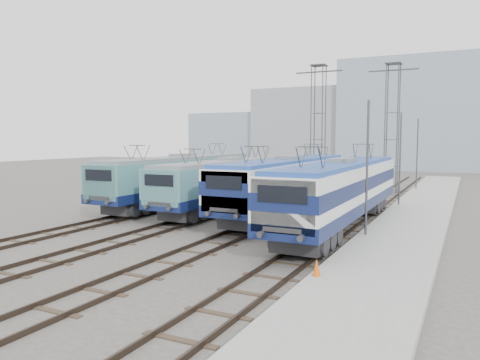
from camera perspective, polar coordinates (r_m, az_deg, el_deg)
name	(u,v)px	position (r m, az deg, el deg)	size (l,w,h in m)	color
ground	(199,232)	(25.84, -5.07, -6.37)	(160.00, 160.00, 0.00)	#514C47
platform	(412,221)	(30.17, 20.27, -4.71)	(4.00, 70.00, 0.30)	#9E9E99
locomotive_far_left	(181,175)	(36.29, -7.16, 0.56)	(2.90, 18.33, 3.45)	#0F1A48
locomotive_center_left	(230,179)	(33.59, -1.21, 0.08)	(2.78, 17.54, 3.30)	#0F1A48
locomotive_center_right	(287,180)	(31.46, 5.81, 0.01)	(2.91, 18.42, 3.46)	#0F1A48
locomotive_far_right	(341,188)	(26.81, 12.22, -0.90)	(2.95, 18.67, 3.51)	#0F1A48
catenary_tower_west	(318,122)	(45.59, 9.51, 6.94)	(4.50, 1.20, 12.00)	#3F4247
catenary_tower_east	(392,122)	(46.12, 18.05, 6.73)	(4.50, 1.20, 12.00)	#3F4247
mast_front	(367,171)	(24.11, 15.22, 1.05)	(0.12, 0.12, 7.00)	#3F4247
mast_mid	(400,161)	(35.94, 18.92, 2.23)	(0.12, 0.12, 7.00)	#3F4247
mast_rear	(417,155)	(47.86, 20.78, 2.82)	(0.12, 0.12, 7.00)	#3F4247
safety_cone	(317,268)	(16.91, 9.32, -10.48)	(0.29, 0.29, 0.61)	#D8550C
building_west	(308,128)	(87.94, 8.31, 6.27)	(18.00, 12.00, 14.00)	gray
building_center	(411,115)	(84.20, 20.16, 7.43)	(22.00, 14.00, 18.00)	#8997A9
building_far_west	(231,139)	(94.11, -1.04, 5.02)	(14.00, 10.00, 10.00)	#8997A9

